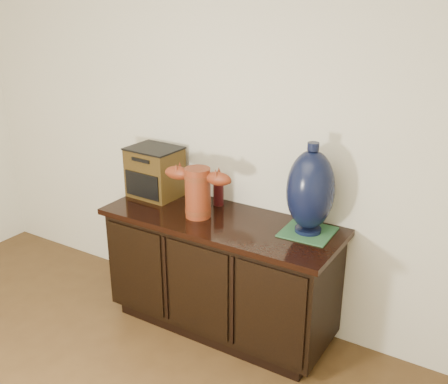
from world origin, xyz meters
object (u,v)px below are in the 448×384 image
Objects in this scene: sideboard at (221,273)px; lamp_base at (310,190)px; tv_radio at (155,172)px; spray_can at (218,191)px; terracotta_vessel at (198,190)px.

lamp_base is (0.52, 0.10, 0.62)m from sideboard.
sideboard is 0.81m from lamp_base.
tv_radio reaches higher than sideboard.
lamp_base reaches higher than tv_radio.
spray_can is at bearing 172.75° from lamp_base.
terracotta_vessel is 1.28× the size of tv_radio.
spray_can is at bearing 12.45° from tv_radio.
sideboard is at bearing -54.64° from spray_can.
lamp_base is 0.67m from spray_can.
tv_radio reaches higher than spray_can.
sideboard is 7.72× the size of spray_can.
tv_radio is 0.66× the size of lamp_base.
lamp_base reaches higher than sideboard.
spray_can is at bearing 79.63° from terracotta_vessel.
sideboard is at bearing -169.31° from lamp_base.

